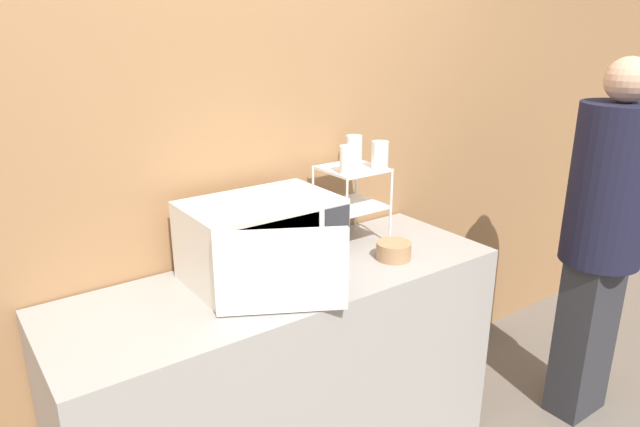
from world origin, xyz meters
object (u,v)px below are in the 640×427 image
at_px(glass_front_right, 380,155).
at_px(person, 603,228).
at_px(dish_rack, 352,189).
at_px(bowl, 394,251).
at_px(glass_back_right, 354,149).
at_px(microwave, 263,240).
at_px(glass_front_left, 348,160).

bearing_deg(glass_front_right, person, -30.85).
xyz_separation_m(dish_rack, glass_front_right, (0.08, -0.08, 0.15)).
distance_m(bowl, person, 1.01).
bearing_deg(bowl, glass_back_right, 81.32).
distance_m(microwave, person, 1.56).
distance_m(glass_front_right, bowl, 0.40).
xyz_separation_m(dish_rack, person, (0.97, -0.61, -0.20)).
xyz_separation_m(glass_back_right, glass_front_right, (0.01, -0.16, 0.00)).
relative_size(glass_back_right, glass_front_right, 1.00).
xyz_separation_m(glass_front_left, bowl, (0.10, -0.18, -0.36)).
bearing_deg(glass_back_right, bowl, -98.68).
xyz_separation_m(dish_rack, glass_front_left, (-0.08, -0.07, 0.15)).
relative_size(bowl, person, 0.08).
bearing_deg(glass_front_right, glass_front_left, 176.90).
bearing_deg(microwave, glass_front_left, 2.83).
distance_m(microwave, glass_front_left, 0.48).
bearing_deg(microwave, bowl, -16.61).
bearing_deg(bowl, microwave, 163.39).
distance_m(dish_rack, bowl, 0.32).
height_order(microwave, bowl, microwave).
bearing_deg(person, glass_front_right, 149.15).
relative_size(dish_rack, person, 0.20).
bearing_deg(glass_back_right, microwave, -163.08).
relative_size(glass_front_right, bowl, 0.81).
distance_m(dish_rack, glass_front_right, 0.19).
xyz_separation_m(dish_rack, glass_back_right, (0.07, 0.08, 0.15)).
distance_m(microwave, glass_back_right, 0.65).
height_order(glass_back_right, glass_front_right, same).
relative_size(dish_rack, glass_front_right, 2.93).
distance_m(glass_front_right, person, 1.09).
relative_size(dish_rack, bowl, 2.36).
relative_size(microwave, bowl, 4.19).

